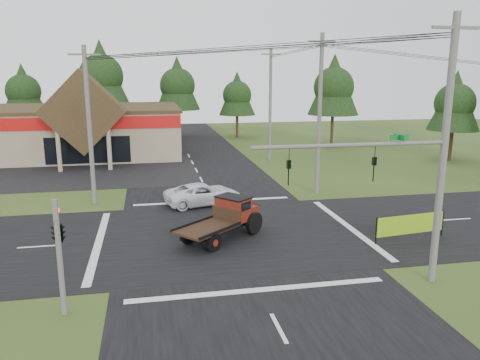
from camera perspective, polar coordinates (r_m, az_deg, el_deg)
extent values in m
plane|color=#2F4318|center=(26.05, -1.26, -6.66)|extent=(120.00, 120.00, 0.00)
cube|color=black|center=(26.04, -1.26, -6.64)|extent=(12.00, 120.00, 0.02)
cube|color=black|center=(26.04, -1.26, -6.64)|extent=(120.00, 12.00, 0.02)
cube|color=black|center=(45.15, -23.44, 0.66)|extent=(28.00, 14.00, 0.02)
cube|color=#9D8C6A|center=(55.83, -23.36, 5.39)|extent=(30.00, 15.00, 5.00)
cube|color=#392917|center=(55.60, -23.59, 7.99)|extent=(30.40, 15.40, 0.30)
cube|color=#9B0D0B|center=(48.35, -25.35, 6.13)|extent=(30.00, 0.12, 1.20)
cube|color=#392917|center=(46.20, -18.49, 7.94)|extent=(7.78, 4.00, 7.78)
cylinder|color=#9D8C6A|center=(45.23, -21.23, 3.43)|extent=(0.40, 0.40, 4.00)
cylinder|color=#9D8C6A|center=(44.66, -15.66, 3.71)|extent=(0.40, 0.40, 4.00)
cube|color=black|center=(47.59, -18.03, 3.48)|extent=(8.00, 0.08, 2.60)
cylinder|color=#595651|center=(21.02, 23.08, -2.50)|extent=(0.24, 0.24, 7.00)
cylinder|color=#595651|center=(18.57, 13.44, 4.17)|extent=(8.00, 0.16, 0.16)
imported|color=black|center=(19.17, 16.01, 1.25)|extent=(0.16, 0.20, 1.00)
imported|color=black|center=(17.87, 5.95, 0.87)|extent=(0.16, 0.20, 1.00)
cube|color=#0C6626|center=(19.45, 18.88, 4.96)|extent=(0.80, 0.04, 0.22)
cylinder|color=#595651|center=(18.22, -21.12, -8.91)|extent=(0.20, 0.20, 4.40)
imported|color=black|center=(17.94, -21.40, -4.20)|extent=(0.53, 2.48, 1.00)
sphere|color=#FF0C0C|center=(18.02, -21.37, -3.46)|extent=(0.18, 0.18, 0.18)
cylinder|color=#595651|center=(20.62, 23.56, 2.87)|extent=(0.30, 0.30, 11.00)
cube|color=#595651|center=(20.45, 24.83, 16.51)|extent=(2.00, 0.12, 0.12)
cylinder|color=#595651|center=(32.62, -17.88, 6.15)|extent=(0.30, 0.30, 10.50)
cube|color=#595651|center=(32.46, -18.46, 14.32)|extent=(2.00, 0.12, 0.12)
cylinder|color=#595651|center=(34.55, 9.66, 7.75)|extent=(0.30, 0.30, 11.50)
cube|color=#595651|center=(34.50, 9.99, 16.30)|extent=(2.00, 0.12, 0.12)
cylinder|color=#595651|center=(47.88, 3.70, 9.07)|extent=(0.30, 0.30, 11.20)
cube|color=#595651|center=(47.82, 3.79, 15.06)|extent=(2.00, 0.12, 0.12)
cylinder|color=#332316|center=(68.43, -24.53, 5.83)|extent=(0.36, 0.36, 3.50)
cone|color=black|center=(68.10, -24.93, 10.04)|extent=(5.60, 5.60, 6.60)
sphere|color=black|center=(68.11, -24.91, 9.79)|extent=(4.40, 4.40, 4.40)
cylinder|color=#332316|center=(65.78, -16.23, 6.69)|extent=(0.36, 0.36, 4.55)
cone|color=black|center=(65.47, -16.59, 12.41)|extent=(7.28, 7.28, 8.58)
sphere|color=black|center=(65.47, -16.57, 12.07)|extent=(5.72, 5.72, 5.72)
cylinder|color=#332316|center=(66.68, -7.50, 6.86)|extent=(0.36, 0.36, 3.85)
cone|color=black|center=(66.35, -7.64, 11.64)|extent=(6.16, 6.16, 7.26)
sphere|color=black|center=(66.36, -7.63, 11.35)|extent=(4.84, 4.84, 4.84)
cylinder|color=#332316|center=(65.73, -0.36, 6.58)|extent=(0.36, 0.36, 3.15)
cone|color=black|center=(65.40, -0.36, 10.54)|extent=(5.04, 5.04, 5.94)
sphere|color=black|center=(65.41, -0.36, 10.30)|extent=(3.96, 3.96, 3.96)
cylinder|color=#332316|center=(58.95, 11.14, 5.97)|extent=(0.36, 0.36, 3.85)
cone|color=black|center=(58.58, 11.38, 11.37)|extent=(6.16, 6.16, 7.26)
sphere|color=black|center=(58.58, 11.37, 11.04)|extent=(4.84, 4.84, 4.84)
cylinder|color=#332316|center=(52.36, 24.29, 3.86)|extent=(0.36, 0.36, 3.15)
cone|color=black|center=(51.94, 24.75, 8.81)|extent=(5.04, 5.04, 5.94)
sphere|color=black|center=(51.95, 24.72, 8.51)|extent=(3.96, 3.96, 3.96)
imported|color=white|center=(31.87, -4.55, -1.70)|extent=(5.64, 3.64, 1.45)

